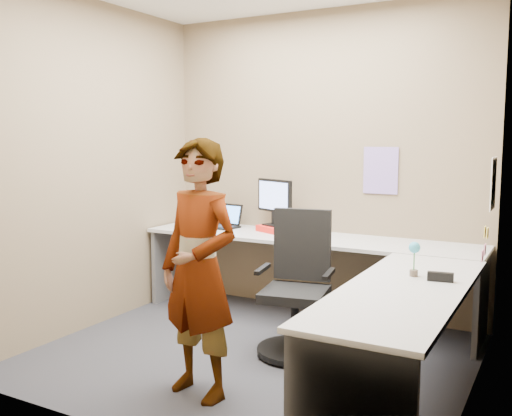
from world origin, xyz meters
The scene contains 20 objects.
ground centered at (0.00, 0.00, 0.00)m, with size 3.00×3.00×0.00m, color #27272C.
wall_back centered at (0.00, 1.30, 1.35)m, with size 3.00×3.00×0.00m, color brown.
wall_right centered at (1.50, 0.00, 1.35)m, with size 2.70×2.70×0.00m, color brown.
wall_left centered at (-1.50, 0.00, 1.35)m, with size 2.70×2.70×0.00m, color brown.
desk centered at (0.44, 0.39, 0.59)m, with size 2.98×2.58×0.73m.
paper_ream centered at (-0.36, 1.06, 0.76)m, with size 0.28×0.20×0.06m, color red.
monitor centered at (-0.36, 1.08, 1.03)m, with size 0.42×0.22×0.42m.
laptop centered at (-0.89, 1.08, 0.79)m, with size 0.34×0.29×0.22m.
trackball_mouse centered at (-0.12, 0.83, 0.76)m, with size 0.12×0.08×0.07m.
origami centered at (0.17, 0.91, 0.76)m, with size 0.10×0.10×0.06m, color white.
stapler centered at (1.33, -0.07, 0.76)m, with size 0.15×0.04×0.06m, color black.
flower centered at (1.16, -0.02, 0.87)m, with size 0.07×0.07×0.22m.
calendar_purple centered at (0.55, 1.29, 1.30)m, with size 0.30×0.01×0.40m, color #846BB7.
calendar_white centered at (1.49, 0.90, 1.25)m, with size 0.01×0.28×0.38m, color white.
sticky_note_a centered at (1.49, 0.55, 0.95)m, with size 0.01×0.07×0.07m, color #F2E059.
sticky_note_b centered at (1.49, 0.60, 0.82)m, with size 0.01×0.07×0.07m, color pink.
sticky_note_c centered at (1.49, 0.48, 0.80)m, with size 0.01×0.07×0.07m, color pink.
sticky_note_d centered at (1.49, 0.70, 0.92)m, with size 0.01×0.07×0.07m, color #F2E059.
office_chair centered at (0.27, 0.20, 0.42)m, with size 0.57×0.55×1.03m.
person centered at (0.04, -0.71, 0.79)m, with size 0.57×0.38×1.58m, color #999399.
Camera 1 is at (1.95, -3.49, 1.57)m, focal length 40.00 mm.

